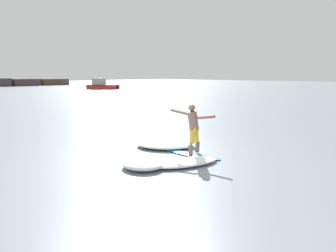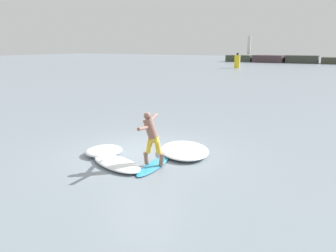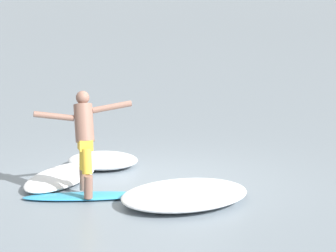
{
  "view_description": "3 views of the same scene",
  "coord_description": "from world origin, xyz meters",
  "views": [
    {
      "loc": [
        -6.54,
        -7.28,
        2.5
      ],
      "look_at": [
        1.23,
        0.39,
        0.75
      ],
      "focal_mm": 35.0,
      "sensor_mm": 36.0,
      "label": 1
    },
    {
      "loc": [
        5.81,
        -8.52,
        3.43
      ],
      "look_at": [
        0.76,
        0.28,
        0.92
      ],
      "focal_mm": 35.0,
      "sensor_mm": 36.0,
      "label": 2
    },
    {
      "loc": [
        12.54,
        0.14,
        3.29
      ],
      "look_at": [
        1.14,
        0.27,
        1.13
      ],
      "focal_mm": 85.0,
      "sensor_mm": 36.0,
      "label": 3
    }
  ],
  "objects": [
    {
      "name": "channel_marker_buoy",
      "position": [
        -10.58,
        41.56,
        0.99
      ],
      "size": [
        0.89,
        0.89,
        2.3
      ],
      "color": "yellow",
      "rests_on": "ground"
    },
    {
      "name": "wave_foam_beside",
      "position": [
        0.02,
        -1.46,
        0.08
      ],
      "size": [
        2.18,
        1.43,
        0.17
      ],
      "color": "white",
      "rests_on": "ground"
    },
    {
      "name": "surfer",
      "position": [
        0.93,
        -0.98,
        0.96
      ],
      "size": [
        0.69,
        1.46,
        1.55
      ],
      "color": "#8B6152",
      "rests_on": "surfboard"
    },
    {
      "name": "wave_foam_at_nose",
      "position": [
        1.24,
        0.51,
        0.12
      ],
      "size": [
        2.47,
        2.56,
        0.24
      ],
      "color": "white",
      "rests_on": "ground"
    },
    {
      "name": "ground_plane",
      "position": [
        0.0,
        0.0,
        0.0
      ],
      "size": [
        200.0,
        200.0,
        0.0
      ],
      "primitive_type": "plane",
      "color": "gray"
    },
    {
      "name": "wave_foam_at_tail",
      "position": [
        -0.99,
        -0.84,
        0.12
      ],
      "size": [
        1.32,
        1.42,
        0.24
      ],
      "color": "white",
      "rests_on": "ground"
    },
    {
      "name": "surfboard",
      "position": [
        0.99,
        -0.93,
        0.03
      ],
      "size": [
        0.64,
        2.07,
        0.2
      ],
      "color": "#34A1CD",
      "rests_on": "ground"
    }
  ]
}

